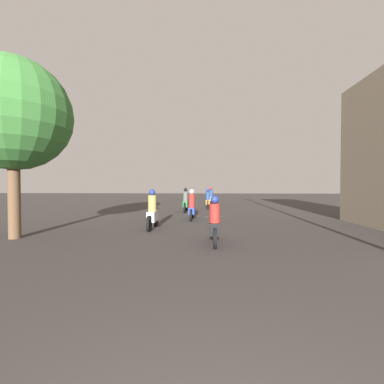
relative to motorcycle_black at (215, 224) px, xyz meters
name	(u,v)px	position (x,y,z in m)	size (l,w,h in m)	color
motorcycle_black	(215,224)	(0.00, 0.00, 0.00)	(0.60, 1.82, 1.43)	black
motorcycle_white	(153,213)	(-2.40, 2.44, 0.05)	(0.60, 1.85, 1.58)	black
motorcycle_blue	(192,208)	(-1.03, 5.36, 0.04)	(0.60, 1.92, 1.54)	black
motorcycle_green	(186,202)	(-1.70, 9.26, 0.05)	(0.60, 2.04, 1.59)	black
motorcycle_orange	(208,201)	(-0.24, 12.00, 0.03)	(0.60, 2.08, 1.50)	black
motorcycle_yellow	(211,197)	(0.05, 16.92, 0.07)	(0.60, 1.88, 1.60)	black
street_tree	(13,115)	(-6.47, 0.32, 3.43)	(3.61, 3.61, 5.83)	brown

